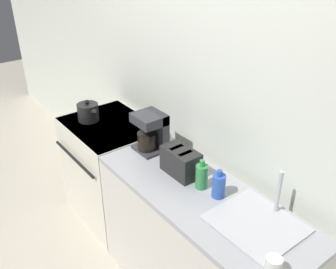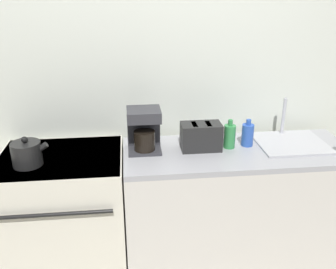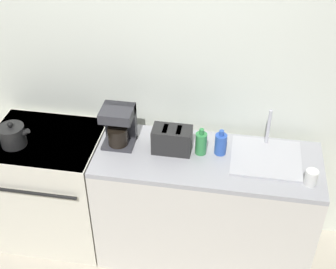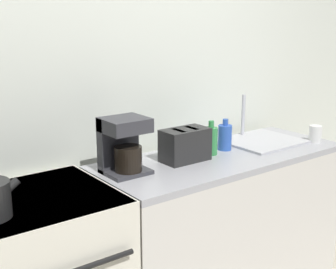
{
  "view_description": "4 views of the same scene",
  "coord_description": "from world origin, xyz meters",
  "px_view_note": "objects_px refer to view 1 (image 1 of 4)",
  "views": [
    {
      "loc": [
        1.87,
        -0.98,
        2.35
      ],
      "look_at": [
        0.1,
        0.38,
        1.13
      ],
      "focal_mm": 40.0,
      "sensor_mm": 36.0,
      "label": 1
    },
    {
      "loc": [
        -0.17,
        -1.91,
        1.97
      ],
      "look_at": [
        0.08,
        0.33,
        1.06
      ],
      "focal_mm": 40.0,
      "sensor_mm": 36.0,
      "label": 2
    },
    {
      "loc": [
        0.68,
        -2.13,
        2.94
      ],
      "look_at": [
        0.26,
        0.37,
        1.05
      ],
      "focal_mm": 50.0,
      "sensor_mm": 36.0,
      "label": 3
    },
    {
      "loc": [
        -1.26,
        -1.57,
        1.71
      ],
      "look_at": [
        0.19,
        0.35,
        1.1
      ],
      "focal_mm": 50.0,
      "sensor_mm": 36.0,
      "label": 4
    }
  ],
  "objects_px": {
    "kettle": "(88,112)",
    "toaster": "(181,162)",
    "coffee_maker": "(152,131)",
    "bottle_green": "(202,176)",
    "stove": "(113,170)",
    "cup_white": "(273,267)",
    "bottle_blue": "(219,186)"
  },
  "relations": [
    {
      "from": "kettle",
      "to": "cup_white",
      "type": "relative_size",
      "value": 2.1
    },
    {
      "from": "stove",
      "to": "kettle",
      "type": "distance_m",
      "value": 0.57
    },
    {
      "from": "toaster",
      "to": "bottle_blue",
      "type": "xyz_separation_m",
      "value": [
        0.33,
        0.03,
        -0.01
      ]
    },
    {
      "from": "kettle",
      "to": "bottle_green",
      "type": "distance_m",
      "value": 1.29
    },
    {
      "from": "bottle_green",
      "to": "kettle",
      "type": "bearing_deg",
      "value": -174.57
    },
    {
      "from": "bottle_blue",
      "to": "toaster",
      "type": "bearing_deg",
      "value": -175.39
    },
    {
      "from": "stove",
      "to": "bottle_green",
      "type": "distance_m",
      "value": 1.24
    },
    {
      "from": "stove",
      "to": "kettle",
      "type": "bearing_deg",
      "value": -149.99
    },
    {
      "from": "kettle",
      "to": "coffee_maker",
      "type": "xyz_separation_m",
      "value": [
        0.71,
        0.15,
        0.07
      ]
    },
    {
      "from": "toaster",
      "to": "coffee_maker",
      "type": "xyz_separation_m",
      "value": [
        -0.37,
        0.04,
        0.06
      ]
    },
    {
      "from": "kettle",
      "to": "toaster",
      "type": "bearing_deg",
      "value": 6.06
    },
    {
      "from": "stove",
      "to": "cup_white",
      "type": "xyz_separation_m",
      "value": [
        1.82,
        -0.17,
        0.51
      ]
    },
    {
      "from": "kettle",
      "to": "cup_white",
      "type": "height_order",
      "value": "kettle"
    },
    {
      "from": "bottle_blue",
      "to": "stove",
      "type": "bearing_deg",
      "value": -177.97
    },
    {
      "from": "coffee_maker",
      "to": "cup_white",
      "type": "xyz_separation_m",
      "value": [
        1.28,
        -0.22,
        -0.1
      ]
    },
    {
      "from": "coffee_maker",
      "to": "bottle_green",
      "type": "relative_size",
      "value": 1.46
    },
    {
      "from": "coffee_maker",
      "to": "bottle_green",
      "type": "distance_m",
      "value": 0.57
    },
    {
      "from": "bottle_blue",
      "to": "cup_white",
      "type": "bearing_deg",
      "value": -20.36
    },
    {
      "from": "cup_white",
      "to": "bottle_green",
      "type": "bearing_deg",
      "value": 164.61
    },
    {
      "from": "toaster",
      "to": "cup_white",
      "type": "height_order",
      "value": "toaster"
    },
    {
      "from": "kettle",
      "to": "bottle_green",
      "type": "xyz_separation_m",
      "value": [
        1.28,
        0.12,
        0.01
      ]
    },
    {
      "from": "kettle",
      "to": "coffee_maker",
      "type": "height_order",
      "value": "coffee_maker"
    },
    {
      "from": "stove",
      "to": "bottle_blue",
      "type": "xyz_separation_m",
      "value": [
        1.24,
        0.04,
        0.54
      ]
    },
    {
      "from": "stove",
      "to": "cup_white",
      "type": "distance_m",
      "value": 1.9
    },
    {
      "from": "bottle_blue",
      "to": "bottle_green",
      "type": "height_order",
      "value": "bottle_green"
    },
    {
      "from": "coffee_maker",
      "to": "bottle_blue",
      "type": "relative_size",
      "value": 1.54
    },
    {
      "from": "toaster",
      "to": "coffee_maker",
      "type": "distance_m",
      "value": 0.38
    },
    {
      "from": "coffee_maker",
      "to": "cup_white",
      "type": "height_order",
      "value": "coffee_maker"
    },
    {
      "from": "toaster",
      "to": "bottle_green",
      "type": "relative_size",
      "value": 1.34
    },
    {
      "from": "kettle",
      "to": "bottle_green",
      "type": "height_order",
      "value": "bottle_green"
    },
    {
      "from": "stove",
      "to": "bottle_blue",
      "type": "relative_size",
      "value": 5.04
    },
    {
      "from": "stove",
      "to": "coffee_maker",
      "type": "relative_size",
      "value": 3.28
    }
  ]
}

